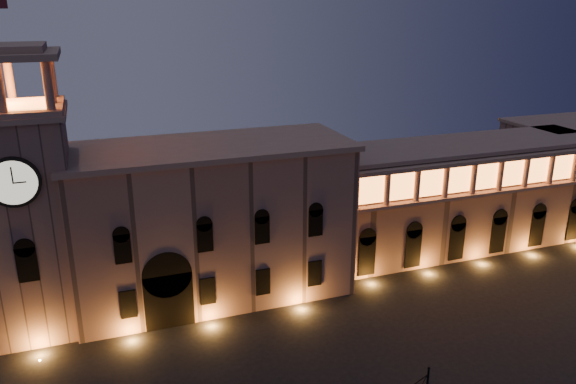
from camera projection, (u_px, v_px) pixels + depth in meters
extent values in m
cube|color=#856157|center=(212.00, 223.00, 62.64)|extent=(30.00, 12.00, 17.00)
cube|color=gray|center=(208.00, 147.00, 59.83)|extent=(30.80, 12.80, 0.60)
cube|color=black|center=(168.00, 299.00, 57.66)|extent=(5.00, 1.40, 6.00)
cylinder|color=black|center=(166.00, 273.00, 56.71)|extent=(5.00, 1.40, 5.00)
cube|color=orange|center=(169.00, 301.00, 57.55)|extent=(4.20, 0.20, 5.00)
cube|color=#856157|center=(28.00, 227.00, 55.05)|extent=(9.00, 9.00, 22.00)
cube|color=gray|center=(10.00, 113.00, 51.45)|extent=(9.80, 9.80, 0.50)
cylinder|color=black|center=(13.00, 182.00, 48.95)|extent=(4.60, 0.35, 4.60)
cylinder|color=beige|center=(13.00, 183.00, 48.83)|extent=(4.00, 0.12, 4.00)
cube|color=gray|center=(9.00, 108.00, 51.29)|extent=(9.40, 9.40, 0.50)
cube|color=orange|center=(8.00, 105.00, 51.20)|extent=(6.80, 6.80, 0.15)
cylinder|color=gray|center=(48.00, 86.00, 48.36)|extent=(0.76, 0.76, 4.20)
cylinder|color=gray|center=(9.00, 77.00, 53.93)|extent=(0.76, 0.76, 4.20)
cylinder|color=gray|center=(52.00, 75.00, 55.15)|extent=(0.76, 0.76, 4.20)
cylinder|color=gray|center=(50.00, 80.00, 51.75)|extent=(0.76, 0.76, 4.20)
cube|color=gray|center=(0.00, 55.00, 49.78)|extent=(9.80, 9.80, 0.60)
plane|color=#571922|center=(0.00, 4.00, 48.59)|extent=(1.20, 0.00, 1.20)
cube|color=#805C51|center=(457.00, 197.00, 75.75)|extent=(40.00, 10.00, 14.00)
cube|color=gray|center=(462.00, 145.00, 73.44)|extent=(40.60, 10.60, 0.50)
cube|color=gray|center=(485.00, 193.00, 70.11)|extent=(40.00, 1.20, 0.40)
cube|color=gray|center=(489.00, 160.00, 68.74)|extent=(40.00, 1.40, 0.50)
cube|color=orange|center=(484.00, 175.00, 69.90)|extent=(38.00, 0.15, 3.60)
cylinder|color=gray|center=(356.00, 192.00, 63.66)|extent=(0.70, 0.70, 4.00)
cylinder|color=gray|center=(387.00, 188.00, 64.94)|extent=(0.70, 0.70, 4.00)
cylinder|color=gray|center=(417.00, 185.00, 66.22)|extent=(0.70, 0.70, 4.00)
cylinder|color=gray|center=(446.00, 181.00, 67.49)|extent=(0.70, 0.70, 4.00)
cylinder|color=gray|center=(474.00, 178.00, 68.77)|extent=(0.70, 0.70, 4.00)
cylinder|color=gray|center=(500.00, 175.00, 70.05)|extent=(0.70, 0.70, 4.00)
cylinder|color=gray|center=(526.00, 172.00, 71.32)|extent=(0.70, 0.70, 4.00)
cylinder|color=gray|center=(551.00, 169.00, 72.60)|extent=(0.70, 0.70, 4.00)
cylinder|color=gray|center=(575.00, 166.00, 73.88)|extent=(0.70, 0.70, 4.00)
cube|color=#805C51|center=(572.00, 167.00, 89.40)|extent=(20.00, 12.00, 14.00)
sphere|color=black|center=(429.00, 368.00, 41.64)|extent=(0.24, 0.24, 0.24)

